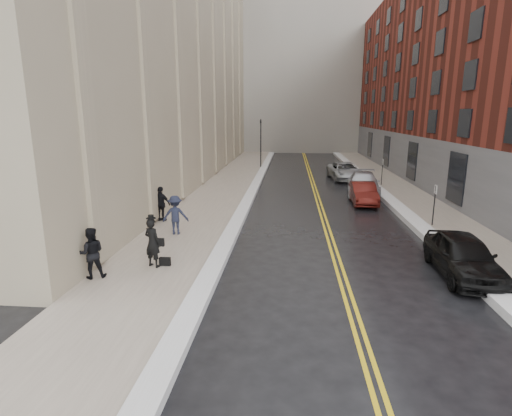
% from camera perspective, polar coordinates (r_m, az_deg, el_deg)
% --- Properties ---
extents(ground, '(160.00, 160.00, 0.00)m').
position_cam_1_polar(ground, '(13.73, 2.16, -11.29)').
color(ground, black).
rests_on(ground, ground).
extents(sidewalk_left, '(4.00, 64.00, 0.15)m').
position_cam_1_polar(sidewalk_left, '(29.47, -5.06, 2.20)').
color(sidewalk_left, gray).
rests_on(sidewalk_left, ground).
extents(sidewalk_right, '(3.00, 64.00, 0.15)m').
position_cam_1_polar(sidewalk_right, '(30.22, 21.05, 1.64)').
color(sidewalk_right, gray).
rests_on(sidewalk_right, ground).
extents(lane_stripe_a, '(0.12, 64.00, 0.01)m').
position_cam_1_polar(lane_stripe_a, '(29.10, 8.42, 1.82)').
color(lane_stripe_a, gold).
rests_on(lane_stripe_a, ground).
extents(lane_stripe_b, '(0.12, 64.00, 0.01)m').
position_cam_1_polar(lane_stripe_b, '(29.11, 8.89, 1.81)').
color(lane_stripe_b, gold).
rests_on(lane_stripe_b, ground).
extents(snow_ridge_left, '(0.70, 60.80, 0.26)m').
position_cam_1_polar(snow_ridge_left, '(29.15, -0.60, 2.24)').
color(snow_ridge_left, silver).
rests_on(snow_ridge_left, ground).
extents(snow_ridge_right, '(0.85, 60.80, 0.30)m').
position_cam_1_polar(snow_ridge_right, '(29.75, 17.64, 1.88)').
color(snow_ridge_right, silver).
rests_on(snow_ridge_right, ground).
extents(building_right, '(14.00, 50.00, 18.00)m').
position_cam_1_polar(building_right, '(39.44, 31.73, 16.17)').
color(building_right, maroon).
rests_on(building_right, ground).
extents(tower_far_right, '(22.00, 18.00, 44.00)m').
position_cam_1_polar(tower_far_right, '(81.27, 15.79, 24.37)').
color(tower_far_right, slate).
rests_on(tower_far_right, ground).
extents(traffic_signal, '(0.18, 0.15, 5.20)m').
position_cam_1_polar(traffic_signal, '(42.67, 0.69, 9.75)').
color(traffic_signal, black).
rests_on(traffic_signal, ground).
extents(parking_sign_near, '(0.06, 0.35, 2.23)m').
position_cam_1_polar(parking_sign_near, '(22.18, 24.14, 0.79)').
color(parking_sign_near, black).
rests_on(parking_sign_near, ground).
extents(parking_sign_far, '(0.06, 0.35, 2.23)m').
position_cam_1_polar(parking_sign_far, '(33.57, 17.59, 5.21)').
color(parking_sign_far, black).
rests_on(parking_sign_far, ground).
extents(car_black, '(1.97, 4.55, 1.53)m').
position_cam_1_polar(car_black, '(16.19, 27.45, -6.05)').
color(car_black, black).
rests_on(car_black, ground).
extents(car_maroon, '(1.56, 4.24, 1.39)m').
position_cam_1_polar(car_maroon, '(26.89, 15.06, 2.07)').
color(car_maroon, '#4C110D').
rests_on(car_maroon, ground).
extents(car_silver_near, '(2.86, 5.64, 1.57)m').
position_cam_1_polar(car_silver_near, '(30.10, 15.07, 3.40)').
color(car_silver_near, '#AFB1B7').
rests_on(car_silver_near, ground).
extents(car_silver_far, '(3.01, 5.66, 1.51)m').
position_cam_1_polar(car_silver_far, '(36.56, 12.60, 5.17)').
color(car_silver_far, '#A9ACB1').
rests_on(car_silver_far, ground).
extents(pedestrian_main, '(0.80, 0.67, 1.85)m').
position_cam_1_polar(pedestrian_main, '(15.27, -14.57, -4.81)').
color(pedestrian_main, black).
rests_on(pedestrian_main, sidewalk_left).
extents(pedestrian_a, '(1.08, 0.98, 1.80)m').
position_cam_1_polar(pedestrian_a, '(14.93, -22.46, -5.95)').
color(pedestrian_a, black).
rests_on(pedestrian_a, sidewalk_left).
extents(pedestrian_b, '(1.29, 0.87, 1.85)m').
position_cam_1_polar(pedestrian_b, '(19.16, -11.44, -0.98)').
color(pedestrian_b, '#1A1D2F').
rests_on(pedestrian_b, sidewalk_left).
extents(pedestrian_c, '(1.17, 0.76, 1.86)m').
position_cam_1_polar(pedestrian_c, '(21.68, -13.38, 0.58)').
color(pedestrian_c, black).
rests_on(pedestrian_c, sidewalk_left).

